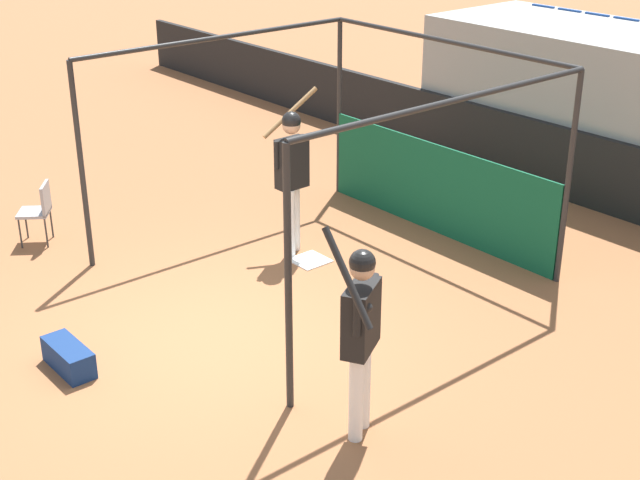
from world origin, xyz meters
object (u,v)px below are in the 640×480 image
Objects in this scene: player_waiting at (361,325)px; equipment_bag at (69,357)px; folding_chair at (40,207)px; player_batter at (292,168)px.

player_waiting is 3.04× the size of equipment_bag.
player_waiting reaches higher than folding_chair.
player_batter is 3.79m from equipment_bag.
player_waiting is at bearing 29.68° from equipment_bag.
equipment_bag is at bearing -163.76° from folding_chair.
player_batter is at bearing -149.65° from player_waiting.
folding_chair is 3.43m from equipment_bag.
player_batter is at bearing 102.60° from equipment_bag.
equipment_bag is at bearing -168.20° from player_batter.
player_batter is 0.98× the size of player_waiting.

